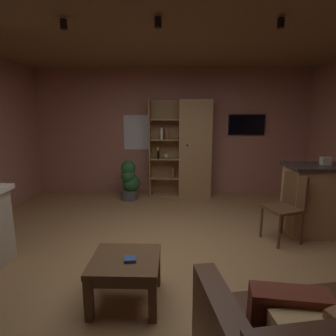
# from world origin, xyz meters

# --- Properties ---
(floor) EXTENTS (5.74, 5.95, 0.02)m
(floor) POSITION_xyz_m (0.00, 0.00, -0.01)
(floor) COLOR #A37A4C
(floor) RESTS_ON ground
(wall_back) EXTENTS (5.86, 0.06, 2.62)m
(wall_back) POSITION_xyz_m (0.00, 3.00, 1.31)
(wall_back) COLOR #AD7060
(wall_back) RESTS_ON ground
(ceiling) EXTENTS (5.74, 5.95, 0.02)m
(ceiling) POSITION_xyz_m (0.00, 0.00, 2.63)
(ceiling) COLOR brown
(window_pane_back) EXTENTS (0.80, 0.01, 0.73)m
(window_pane_back) POSITION_xyz_m (-0.62, 2.97, 1.31)
(window_pane_back) COLOR white
(bookshelf_cabinet) EXTENTS (1.26, 0.41, 1.99)m
(bookshelf_cabinet) POSITION_xyz_m (0.40, 2.73, 0.98)
(bookshelf_cabinet) COLOR #A87F51
(bookshelf_cabinet) RESTS_ON ground
(tissue_box) EXTENTS (0.13, 0.13, 0.11)m
(tissue_box) POSITION_xyz_m (2.20, 0.94, 1.06)
(tissue_box) COLOR #BFB299
(tissue_box) RESTS_ON kitchen_bar_counter
(coffee_table) EXTENTS (0.61, 0.58, 0.43)m
(coffee_table) POSITION_xyz_m (-0.36, -0.68, 0.34)
(coffee_table) COLOR brown
(coffee_table) RESTS_ON ground
(table_book_0) EXTENTS (0.12, 0.12, 0.03)m
(table_book_0) POSITION_xyz_m (-0.30, -0.72, 0.45)
(table_book_0) COLOR #2D4C8C
(table_book_0) RESTS_ON coffee_table
(dining_chair) EXTENTS (0.54, 0.54, 0.92)m
(dining_chair) POSITION_xyz_m (1.60, 0.65, 0.53)
(dining_chair) COLOR brown
(dining_chair) RESTS_ON ground
(potted_floor_plant) EXTENTS (0.38, 0.38, 0.80)m
(potted_floor_plant) POSITION_xyz_m (-0.83, 2.42, 0.39)
(potted_floor_plant) COLOR #4C4C51
(potted_floor_plant) RESTS_ON ground
(wall_mounted_tv) EXTENTS (0.75, 0.06, 0.42)m
(wall_mounted_tv) POSITION_xyz_m (1.57, 2.94, 1.48)
(wall_mounted_tv) COLOR black
(track_light_spot_1) EXTENTS (0.07, 0.07, 0.09)m
(track_light_spot_1) POSITION_xyz_m (-0.98, -0.13, 2.55)
(track_light_spot_1) COLOR black
(track_light_spot_2) EXTENTS (0.07, 0.07, 0.09)m
(track_light_spot_2) POSITION_xyz_m (-0.08, -0.16, 2.55)
(track_light_spot_2) COLOR black
(track_light_spot_3) EXTENTS (0.07, 0.07, 0.09)m
(track_light_spot_3) POSITION_xyz_m (1.08, -0.11, 2.55)
(track_light_spot_3) COLOR black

